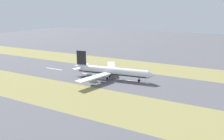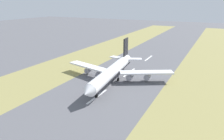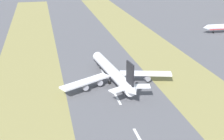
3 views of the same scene
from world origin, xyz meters
TOP-DOWN VIEW (x-y plane):
  - ground_plane at (0.00, 0.00)m, footprint 800.00×800.00m
  - grass_median_west at (-45.00, 0.00)m, footprint 40.00×600.00m
  - grass_median_east at (45.00, 0.00)m, footprint 40.00×600.00m
  - centreline_dash_near at (0.00, -65.15)m, footprint 1.20×18.00m
  - centreline_dash_mid at (0.00, -25.15)m, footprint 1.20×18.00m
  - centreline_dash_far at (0.00, 14.85)m, footprint 1.20×18.00m
  - airplane_main_jet at (2.40, -7.04)m, footprint 63.70×67.18m

SIDE VIEW (x-z plane):
  - ground_plane at x=0.00m, z-range 0.00..0.00m
  - grass_median_west at x=-45.00m, z-range 0.00..0.01m
  - grass_median_east at x=45.00m, z-range 0.00..0.01m
  - centreline_dash_near at x=0.00m, z-range 0.00..0.01m
  - centreline_dash_mid at x=0.00m, z-range 0.00..0.01m
  - centreline_dash_far at x=0.00m, z-range 0.00..0.01m
  - airplane_main_jet at x=2.40m, z-range -4.08..16.12m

